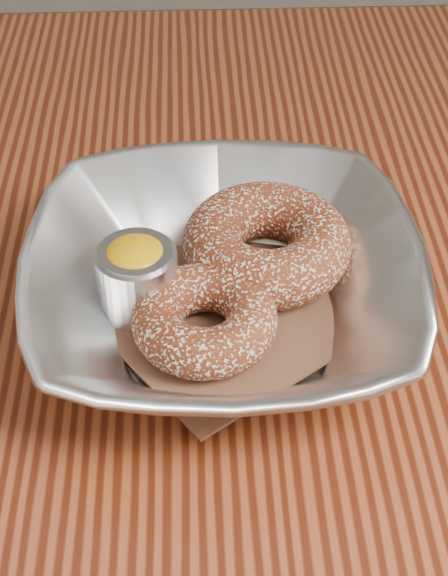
{
  "coord_description": "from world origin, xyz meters",
  "views": [
    {
      "loc": [
        0.0,
        -0.45,
        1.15
      ],
      "look_at": [
        0.02,
        -0.05,
        0.78
      ],
      "focal_mm": 55.0,
      "sensor_mm": 36.0,
      "label": 1
    }
  ],
  "objects_px": {
    "donut_front": "(205,319)",
    "ramekin": "(137,276)",
    "table": "(198,369)",
    "serving_bowl": "(224,288)",
    "donut_back": "(267,243)"
  },
  "relations": [
    {
      "from": "table",
      "to": "donut_front",
      "type": "distance_m",
      "value": 0.14
    },
    {
      "from": "table",
      "to": "ramekin",
      "type": "distance_m",
      "value": 0.14
    },
    {
      "from": "table",
      "to": "serving_bowl",
      "type": "relative_size",
      "value": 4.89
    },
    {
      "from": "donut_front",
      "to": "ramekin",
      "type": "xyz_separation_m",
      "value": [
        -0.04,
        0.03,
        0.01
      ]
    },
    {
      "from": "donut_back",
      "to": "donut_front",
      "type": "bearing_deg",
      "value": -123.13
    },
    {
      "from": "donut_back",
      "to": "donut_front",
      "type": "distance_m",
      "value": 0.08
    },
    {
      "from": "ramekin",
      "to": "table",
      "type": "bearing_deg",
      "value": 49.32
    },
    {
      "from": "table",
      "to": "donut_back",
      "type": "distance_m",
      "value": 0.14
    },
    {
      "from": "table",
      "to": "ramekin",
      "type": "xyz_separation_m",
      "value": [
        -0.04,
        -0.04,
        0.13
      ]
    },
    {
      "from": "table",
      "to": "ramekin",
      "type": "relative_size",
      "value": 22.97
    },
    {
      "from": "donut_front",
      "to": "ramekin",
      "type": "bearing_deg",
      "value": 142.88
    },
    {
      "from": "donut_back",
      "to": "ramekin",
      "type": "bearing_deg",
      "value": -157.86
    },
    {
      "from": "table",
      "to": "donut_front",
      "type": "bearing_deg",
      "value": -85.77
    },
    {
      "from": "serving_bowl",
      "to": "donut_back",
      "type": "height_order",
      "value": "serving_bowl"
    },
    {
      "from": "donut_front",
      "to": "ramekin",
      "type": "height_order",
      "value": "ramekin"
    }
  ]
}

